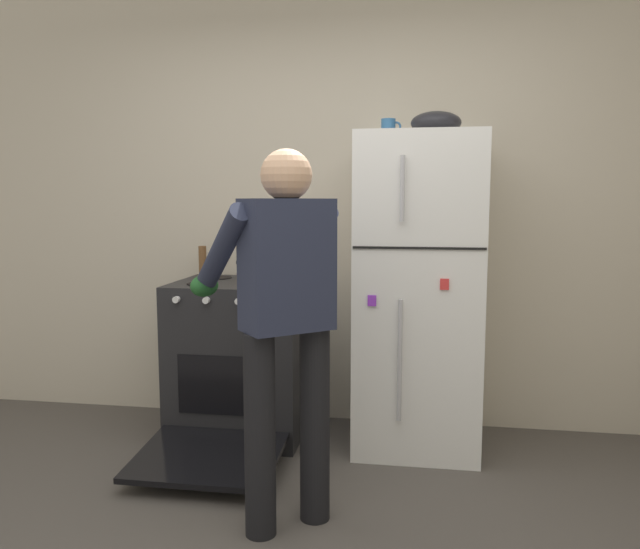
% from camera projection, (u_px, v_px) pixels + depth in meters
% --- Properties ---
extents(kitchen_wall_back, '(6.00, 0.10, 2.70)m').
position_uv_depth(kitchen_wall_back, '(341.00, 207.00, 3.87)').
color(kitchen_wall_back, beige).
rests_on(kitchen_wall_back, ground).
extents(refrigerator, '(0.68, 0.72, 1.75)m').
position_uv_depth(refrigerator, '(418.00, 293.00, 3.47)').
color(refrigerator, white).
rests_on(refrigerator, ground).
extents(stove_range, '(0.76, 1.23, 0.92)m').
position_uv_depth(stove_range, '(240.00, 360.00, 3.67)').
color(stove_range, black).
rests_on(stove_range, ground).
extents(person_cook, '(0.70, 0.75, 1.60)m').
position_uv_depth(person_cook, '(283.00, 304.00, 2.58)').
color(person_cook, black).
rests_on(person_cook, ground).
extents(red_pot, '(0.33, 0.23, 0.13)m').
position_uv_depth(red_pot, '(264.00, 271.00, 3.55)').
color(red_pot, orange).
rests_on(red_pot, stove_range).
extents(coffee_mug, '(0.11, 0.08, 0.10)m').
position_uv_depth(coffee_mug, '(389.00, 127.00, 3.44)').
color(coffee_mug, '#2D6093').
rests_on(coffee_mug, refrigerator).
extents(pepper_mill, '(0.05, 0.05, 0.19)m').
position_uv_depth(pepper_mill, '(203.00, 261.00, 3.87)').
color(pepper_mill, brown).
rests_on(pepper_mill, stove_range).
extents(mixing_bowl, '(0.27, 0.27, 0.12)m').
position_uv_depth(mixing_bowl, '(436.00, 123.00, 3.35)').
color(mixing_bowl, black).
rests_on(mixing_bowl, refrigerator).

